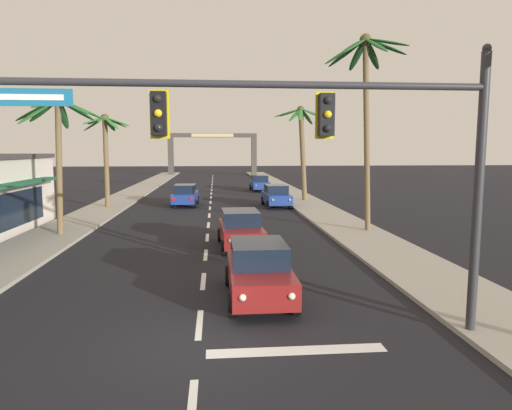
# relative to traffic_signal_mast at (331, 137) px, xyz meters

# --- Properties ---
(ground_plane) EXTENTS (220.00, 220.00, 0.00)m
(ground_plane) POSITION_rel_traffic_signal_mast_xyz_m (-3.01, 0.09, -4.71)
(ground_plane) COLOR black
(sidewalk_right) EXTENTS (3.20, 110.00, 0.14)m
(sidewalk_right) POSITION_rel_traffic_signal_mast_xyz_m (4.79, 20.09, -4.64)
(sidewalk_right) COLOR #9E998E
(sidewalk_right) RESTS_ON ground
(sidewalk_left) EXTENTS (3.20, 110.00, 0.14)m
(sidewalk_left) POSITION_rel_traffic_signal_mast_xyz_m (-10.81, 20.09, -4.64)
(sidewalk_left) COLOR #9E998E
(sidewalk_left) RESTS_ON ground
(lane_markings) EXTENTS (4.28, 86.19, 0.01)m
(lane_markings) POSITION_rel_traffic_signal_mast_xyz_m (-2.58, 19.42, -4.71)
(lane_markings) COLOR silver
(lane_markings) RESTS_ON ground
(traffic_signal_mast) EXTENTS (11.00, 0.41, 6.78)m
(traffic_signal_mast) POSITION_rel_traffic_signal_mast_xyz_m (0.00, 0.00, 0.00)
(traffic_signal_mast) COLOR #2D2D33
(traffic_signal_mast) RESTS_ON ground
(sedan_lead_at_stop_bar) EXTENTS (1.95, 4.45, 1.68)m
(sedan_lead_at_stop_bar) POSITION_rel_traffic_signal_mast_xyz_m (-1.30, 3.15, -3.86)
(sedan_lead_at_stop_bar) COLOR maroon
(sedan_lead_at_stop_bar) RESTS_ON ground
(sedan_third_in_queue) EXTENTS (2.09, 4.51, 1.68)m
(sedan_third_in_queue) POSITION_rel_traffic_signal_mast_xyz_m (-1.45, 10.26, -3.86)
(sedan_third_in_queue) COLOR maroon
(sedan_third_in_queue) RESTS_ON ground
(sedan_oncoming_far) EXTENTS (2.07, 4.50, 1.68)m
(sedan_oncoming_far) POSITION_rel_traffic_signal_mast_xyz_m (-4.95, 25.90, -3.86)
(sedan_oncoming_far) COLOR navy
(sedan_oncoming_far) RESTS_ON ground
(sedan_parked_nearest_kerb) EXTENTS (2.06, 4.49, 1.68)m
(sedan_parked_nearest_kerb) POSITION_rel_traffic_signal_mast_xyz_m (2.11, 24.72, -3.86)
(sedan_parked_nearest_kerb) COLOR navy
(sedan_parked_nearest_kerb) RESTS_ON ground
(sedan_parked_mid_kerb) EXTENTS (1.99, 4.47, 1.68)m
(sedan_parked_mid_kerb) POSITION_rel_traffic_signal_mast_xyz_m (2.12, 38.07, -3.86)
(sedan_parked_mid_kerb) COLOR navy
(sedan_parked_mid_kerb) RESTS_ON ground
(palm_left_second) EXTENTS (4.58, 4.54, 7.15)m
(palm_left_second) POSITION_rel_traffic_signal_mast_xyz_m (-10.35, 13.70, 0.78)
(palm_left_second) COLOR brown
(palm_left_second) RESTS_ON ground
(palm_left_third) EXTENTS (3.41, 3.45, 7.02)m
(palm_left_third) POSITION_rel_traffic_signal_mast_xyz_m (-10.65, 24.82, 0.35)
(palm_left_third) COLOR brown
(palm_left_third) RESTS_ON ground
(palm_right_second) EXTENTS (4.39, 4.25, 10.26)m
(palm_right_second) POSITION_rel_traffic_signal_mast_xyz_m (5.21, 13.35, 3.04)
(palm_right_second) COLOR brown
(palm_right_second) RESTS_ON ground
(palm_right_third) EXTENTS (4.43, 4.34, 8.02)m
(palm_right_third) POSITION_rel_traffic_signal_mast_xyz_m (4.67, 27.97, 0.86)
(palm_right_third) COLOR brown
(palm_right_third) RESTS_ON ground
(town_gateway_arch) EXTENTS (15.06, 0.90, 7.11)m
(town_gateway_arch) POSITION_rel_traffic_signal_mast_xyz_m (-3.01, 68.28, -0.12)
(town_gateway_arch) COLOR #423D38
(town_gateway_arch) RESTS_ON ground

